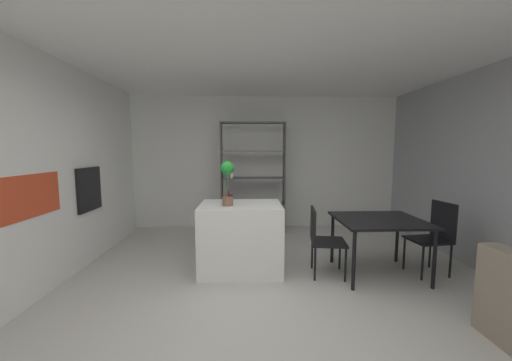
# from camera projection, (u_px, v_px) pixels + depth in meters

# --- Properties ---
(ground_plane) EXTENTS (8.65, 8.65, 0.00)m
(ground_plane) POSITION_uv_depth(u_px,v_px,m) (256.00, 303.00, 3.05)
(ground_plane) COLOR beige
(ceiling_slab) EXTENTS (6.18, 6.30, 0.06)m
(ceiling_slab) POSITION_uv_depth(u_px,v_px,m) (256.00, 33.00, 2.75)
(ceiling_slab) COLOR white
(ceiling_slab) RESTS_ON ground_plane
(back_partition) EXTENTS (6.18, 0.06, 2.73)m
(back_partition) POSITION_uv_depth(u_px,v_px,m) (251.00, 163.00, 6.00)
(back_partition) COLOR silver
(back_partition) RESTS_ON ground_plane
(cabinet_niche_splashback) EXTENTS (0.01, 1.11, 0.46)m
(cabinet_niche_splashback) POSITION_uv_depth(u_px,v_px,m) (22.00, 198.00, 2.86)
(cabinet_niche_splashback) COLOR #CC4223
(cabinet_niche_splashback) RESTS_ON ground_plane
(built_in_oven) EXTENTS (0.06, 0.57, 0.62)m
(built_in_oven) POSITION_uv_depth(u_px,v_px,m) (89.00, 189.00, 4.06)
(built_in_oven) COLOR black
(built_in_oven) RESTS_ON ground_plane
(kitchen_island) EXTENTS (1.08, 0.78, 0.91)m
(kitchen_island) POSITION_uv_depth(u_px,v_px,m) (241.00, 237.00, 3.85)
(kitchen_island) COLOR white
(kitchen_island) RESTS_ON ground_plane
(potted_plant_on_island) EXTENTS (0.17, 0.17, 0.57)m
(potted_plant_on_island) POSITION_uv_depth(u_px,v_px,m) (227.00, 178.00, 3.66)
(potted_plant_on_island) COLOR brown
(potted_plant_on_island) RESTS_ON kitchen_island
(open_bookshelf) EXTENTS (1.25, 0.34, 2.16)m
(open_bookshelf) POSITION_uv_depth(u_px,v_px,m) (249.00, 179.00, 5.60)
(open_bookshelf) COLOR #4C4C51
(open_bookshelf) RESTS_ON ground_plane
(dining_table) EXTENTS (1.07, 0.95, 0.74)m
(dining_table) POSITION_uv_depth(u_px,v_px,m) (379.00, 224.00, 3.69)
(dining_table) COLOR black
(dining_table) RESTS_ON ground_plane
(dining_chair_window_side) EXTENTS (0.51, 0.46, 0.95)m
(dining_chair_window_side) POSITION_uv_depth(u_px,v_px,m) (435.00, 232.00, 3.74)
(dining_chair_window_side) COLOR black
(dining_chair_window_side) RESTS_ON ground_plane
(dining_chair_island_side) EXTENTS (0.48, 0.49, 0.88)m
(dining_chair_island_side) POSITION_uv_depth(u_px,v_px,m) (321.00, 236.00, 3.70)
(dining_chair_island_side) COLOR black
(dining_chair_island_side) RESTS_ON ground_plane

